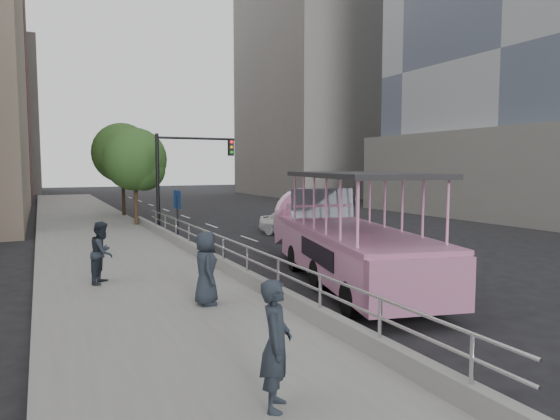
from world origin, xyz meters
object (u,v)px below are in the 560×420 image
object	(u,v)px
pedestrian_far	(206,268)
traffic_signal	(181,168)
duck_boat	(341,240)
street_tree_far	(124,155)
street_tree_near	(137,162)
pedestrian_mid	(102,252)
parking_sign	(177,211)
pedestrian_near	(276,344)
car	(293,223)

from	to	relation	value
pedestrian_far	traffic_signal	bearing A→B (deg)	-3.99
duck_boat	street_tree_far	size ratio (longest dim) A/B	1.63
street_tree_near	duck_boat	bearing A→B (deg)	-77.15
pedestrian_mid	traffic_signal	world-z (taller)	traffic_signal
duck_boat	pedestrian_far	world-z (taller)	duck_boat
pedestrian_mid	street_tree_far	world-z (taller)	street_tree_far
parking_sign	street_tree_far	size ratio (longest dim) A/B	0.39
pedestrian_near	parking_sign	world-z (taller)	parking_sign
duck_boat	pedestrian_mid	bearing A→B (deg)	168.41
pedestrian_near	pedestrian_mid	size ratio (longest dim) A/B	1.02
duck_boat	street_tree_near	bearing A→B (deg)	102.85
pedestrian_near	pedestrian_far	bearing A→B (deg)	23.99
parking_sign	pedestrian_far	bearing A→B (deg)	-100.73
street_tree_near	street_tree_far	size ratio (longest dim) A/B	0.89
car	duck_boat	bearing A→B (deg)	-128.09
pedestrian_far	street_tree_far	xyz separation A→B (m)	(1.68, 23.44, 3.14)
pedestrian_mid	pedestrian_far	size ratio (longest dim) A/B	1.00
street_tree_near	pedestrian_near	bearing A→B (deg)	-95.42
parking_sign	street_tree_far	bearing A→B (deg)	91.66
duck_boat	parking_sign	bearing A→B (deg)	108.57
car	street_tree_far	world-z (taller)	street_tree_far
parking_sign	street_tree_far	xyz separation A→B (m)	(-0.37, 12.66, 2.71)
duck_boat	pedestrian_mid	distance (m)	7.10
traffic_signal	street_tree_near	world-z (taller)	street_tree_near
duck_boat	street_tree_near	xyz separation A→B (m)	(-3.53, 15.48, 2.56)
pedestrian_mid	pedestrian_far	bearing A→B (deg)	-123.15
car	street_tree_far	xyz separation A→B (m)	(-6.50, 12.01, 3.65)
car	pedestrian_near	size ratio (longest dim) A/B	2.18
parking_sign	pedestrian_near	bearing A→B (deg)	-99.62
pedestrian_far	street_tree_far	size ratio (longest dim) A/B	0.27
pedestrian_mid	street_tree_far	distance (m)	20.62
pedestrian_mid	street_tree_near	distance (m)	14.71
street_tree_near	street_tree_far	world-z (taller)	street_tree_far
pedestrian_near	traffic_signal	bearing A→B (deg)	20.32
pedestrian_far	traffic_signal	distance (m)	14.53
pedestrian_far	street_tree_far	distance (m)	23.71
pedestrian_mid	parking_sign	xyz separation A→B (m)	(3.99, 7.40, 0.43)
street_tree_far	traffic_signal	bearing A→B (deg)	-81.57
duck_boat	pedestrian_mid	world-z (taller)	duck_boat
pedestrian_far	street_tree_near	world-z (taller)	street_tree_near
pedestrian_far	parking_sign	size ratio (longest dim) A/B	0.70
car	traffic_signal	world-z (taller)	traffic_signal
street_tree_near	traffic_signal	bearing A→B (deg)	-65.02
car	street_tree_far	bearing A→B (deg)	98.80
car	parking_sign	bearing A→B (deg)	166.46
pedestrian_mid	street_tree_far	bearing A→B (deg)	16.63
duck_boat	pedestrian_mid	xyz separation A→B (m)	(-6.96, 1.43, -0.09)
street_tree_far	parking_sign	bearing A→B (deg)	-88.34
duck_boat	traffic_signal	xyz separation A→B (m)	(-1.93, 12.05, 2.24)
parking_sign	traffic_signal	xyz separation A→B (m)	(1.03, 3.23, 1.91)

